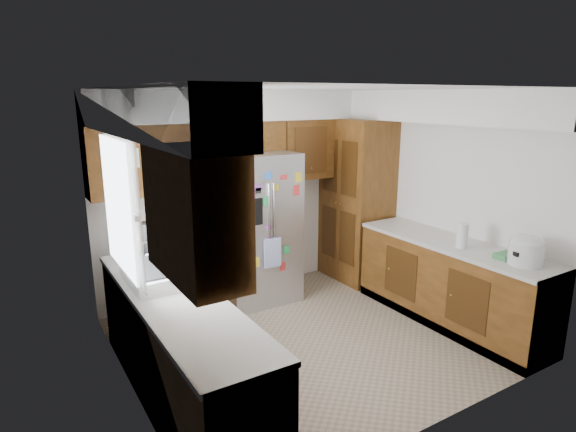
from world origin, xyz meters
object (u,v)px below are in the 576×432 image
object	(u,v)px
pantry	(356,201)
fridge	(256,228)
rice_cooker	(527,249)
paper_towel	(462,235)

from	to	relation	value
pantry	fridge	bearing A→B (deg)	177.94
rice_cooker	paper_towel	size ratio (longest dim) A/B	1.24
rice_cooker	paper_towel	distance (m)	0.65
fridge	rice_cooker	world-z (taller)	fridge
rice_cooker	paper_towel	bearing A→B (deg)	97.68
rice_cooker	pantry	bearing A→B (deg)	89.99
pantry	rice_cooker	xyz separation A→B (m)	(-0.00, -2.43, -0.01)
pantry	paper_towel	world-z (taller)	pantry
pantry	fridge	world-z (taller)	pantry
fridge	paper_towel	distance (m)	2.33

